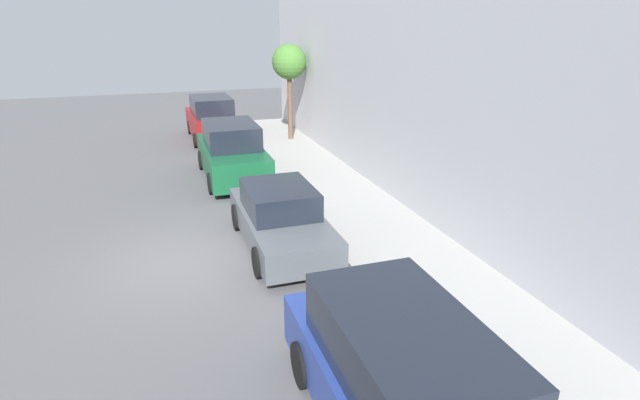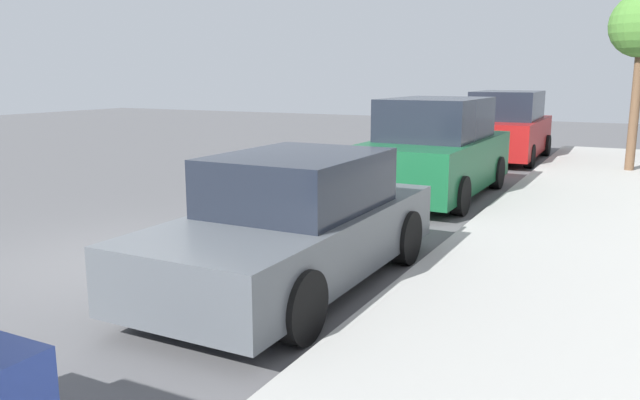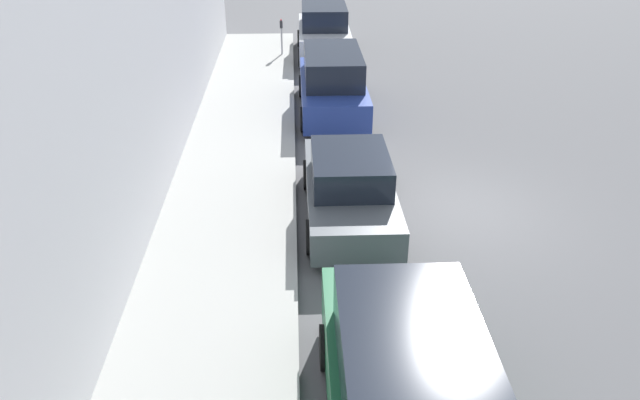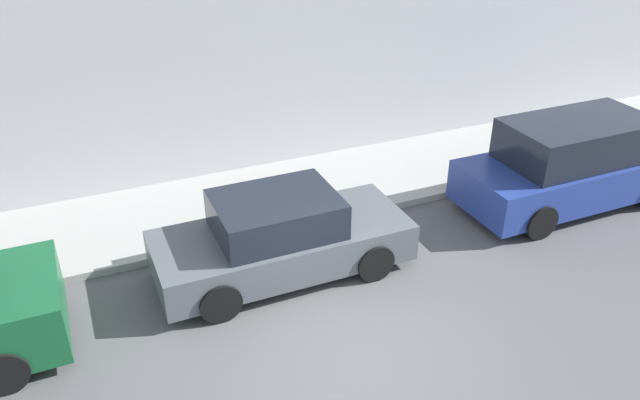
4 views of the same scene
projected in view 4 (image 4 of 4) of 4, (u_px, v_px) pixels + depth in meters
ground_plane at (351, 351)px, 9.49m from camera, size 60.00×60.00×0.00m
sidewalk at (250, 201)px, 13.44m from camera, size 2.94×32.00×0.15m
parked_minivan_second at (572, 164)px, 13.12m from camera, size 2.02×4.90×1.90m
parked_sedan_third at (281, 238)px, 10.95m from camera, size 1.92×4.50×1.54m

